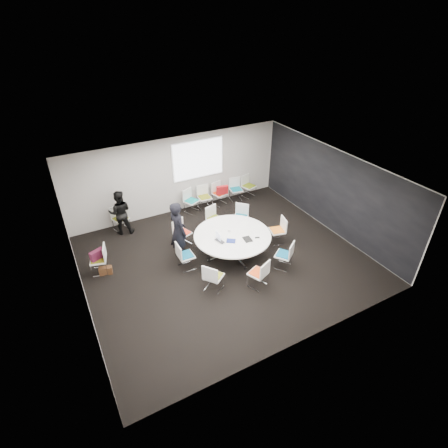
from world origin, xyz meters
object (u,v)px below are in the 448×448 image
chair_ring_c (215,223)px  chair_ring_g (258,278)px  chair_spare_left (100,264)px  chair_ring_f (213,281)px  person_back (120,212)px  brown_bag (106,271)px  chair_ring_e (186,260)px  chair_back_e (248,190)px  chair_back_d (236,193)px  conference_table (232,240)px  person_main (178,231)px  cup (229,230)px  chair_ring_h (284,259)px  chair_person_back (121,223)px  chair_back_b (205,201)px  laptop (221,240)px  chair_back_c (219,198)px  chair_ring_d (183,238)px  chair_ring_b (240,222)px  maroon_bag (97,255)px  chair_back_a (191,205)px  chair_ring_a (277,235)px

chair_ring_c → chair_ring_g: same height
chair_ring_g → chair_spare_left: (-3.67, 2.65, 0.00)m
chair_ring_f → person_back: bearing=163.6°
chair_ring_g → brown_bag: bearing=122.1°
chair_ring_e → chair_ring_g: bearing=41.2°
chair_spare_left → chair_back_e: bearing=-57.0°
chair_back_d → chair_ring_c: bearing=51.3°
conference_table → person_main: bearing=157.5°
cup → brown_bag: (-3.64, 0.72, -0.66)m
conference_table → chair_ring_h: chair_ring_h is taller
chair_spare_left → chair_person_back: (1.10, 1.92, 0.00)m
chair_back_b → chair_back_d: same height
chair_spare_left → chair_person_back: same height
laptop → chair_back_c: bearing=-42.6°
chair_back_d → person_back: person_back is taller
conference_table → chair_ring_c: chair_ring_c is taller
chair_ring_d → chair_back_e: bearing=-173.8°
chair_ring_e → cup: 1.59m
chair_ring_b → maroon_bag: bearing=46.7°
chair_ring_c → chair_back_a: bearing=-98.7°
chair_ring_a → chair_ring_c: bearing=56.5°
chair_ring_c → chair_person_back: same height
chair_ring_h → brown_bag: size_ratio=2.44×
chair_ring_h → chair_back_c: same height
chair_ring_g → chair_person_back: same height
chair_back_d → maroon_bag: (-5.64, -1.95, 0.34)m
chair_back_c → chair_back_d: bearing=165.8°
chair_back_d → chair_back_e: (0.59, 0.02, 0.00)m
chair_ring_d → person_back: bearing=-68.5°
conference_table → brown_bag: bearing=166.1°
laptop → conference_table: bearing=-91.1°
chair_ring_f → brown_bag: chair_ring_f is taller
chair_person_back → chair_back_d: bearing=159.0°
chair_ring_a → chair_ring_e: size_ratio=1.00×
chair_ring_g → chair_person_back: size_ratio=1.00×
chair_ring_a → chair_ring_g: size_ratio=1.00×
chair_back_a → laptop: chair_back_a is taller
laptop → chair_ring_h: bearing=-143.5°
chair_back_d → chair_person_back: (-4.52, -0.03, 0.00)m
chair_back_b → maroon_bag: chair_back_b is taller
chair_back_b → chair_ring_d: bearing=51.2°
chair_ring_b → chair_back_c: (0.17, 1.88, 0.00)m
chair_back_e → chair_ring_d: bearing=10.0°
conference_table → chair_spare_left: chair_spare_left is taller
chair_ring_b → chair_ring_d: (-2.11, 0.04, 0.00)m
chair_ring_b → cup: (-0.97, -0.95, 0.50)m
conference_table → maroon_bag: 3.92m
brown_bag → chair_back_d: bearing=20.9°
chair_ring_e → chair_back_b: same height
chair_person_back → chair_back_a: bearing=158.7°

